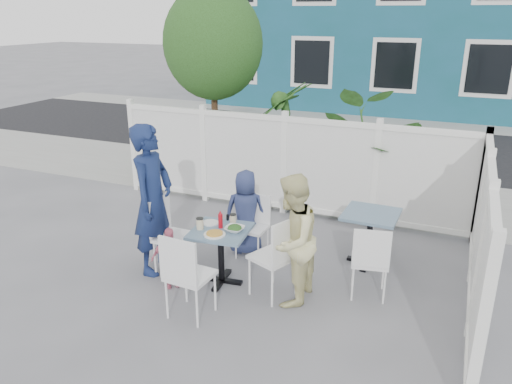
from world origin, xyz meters
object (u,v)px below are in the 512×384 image
at_px(chair_back, 254,221).
at_px(toddler, 170,257).
at_px(chair_left, 168,229).
at_px(man, 153,200).
at_px(utility_cabinet, 210,143).
at_px(main_table, 221,242).
at_px(spare_table, 370,225).
at_px(chair_near, 185,271).
at_px(woman, 291,240).
at_px(boy, 246,212).
at_px(chair_right, 279,252).

bearing_deg(chair_back, toddler, 65.02).
bearing_deg(chair_back, chair_left, 48.41).
bearing_deg(man, utility_cabinet, 12.89).
distance_m(main_table, chair_left, 0.73).
relative_size(spare_table, chair_near, 0.73).
distance_m(chair_near, woman, 1.20).
xyz_separation_m(woman, boy, (-0.97, 0.93, -0.17)).
bearing_deg(chair_near, chair_right, 49.83).
xyz_separation_m(spare_table, chair_left, (-2.28, -1.18, 0.02)).
xyz_separation_m(chair_right, woman, (0.15, -0.00, 0.17)).
bearing_deg(toddler, chair_left, 76.68).
height_order(chair_near, boy, boy).
bearing_deg(toddler, utility_cabinet, 65.54).
distance_m(boy, toddler, 1.29).
relative_size(chair_left, boy, 0.84).
bearing_deg(chair_left, boy, 142.13).
height_order(spare_table, woman, woman).
height_order(spare_table, chair_right, chair_right).
height_order(chair_near, man, man).
relative_size(chair_back, woman, 0.56).
distance_m(chair_left, chair_back, 1.17).
bearing_deg(chair_near, woman, 44.56).
relative_size(main_table, woman, 0.48).
bearing_deg(spare_table, chair_back, -167.21).
relative_size(chair_left, woman, 0.65).
relative_size(chair_right, chair_near, 1.02).
xyz_separation_m(utility_cabinet, chair_right, (3.04, -4.08, -0.01)).
xyz_separation_m(chair_back, man, (-0.99, -0.86, 0.46)).
relative_size(spare_table, man, 0.38).
bearing_deg(boy, spare_table, 169.99).
distance_m(main_table, man, 1.00).
relative_size(chair_left, chair_near, 1.00).
xyz_separation_m(chair_left, boy, (0.67, 0.86, 0.01)).
bearing_deg(utility_cabinet, chair_left, -63.41).
xyz_separation_m(utility_cabinet, boy, (2.22, -3.16, -0.00)).
bearing_deg(chair_right, toddler, 124.88).
bearing_deg(chair_back, chair_right, 129.31).
bearing_deg(boy, main_table, 72.74).
bearing_deg(main_table, utility_cabinet, 119.54).
relative_size(chair_back, boy, 0.72).
relative_size(spare_table, toddler, 0.94).
xyz_separation_m(chair_left, chair_back, (0.81, 0.84, -0.08)).
bearing_deg(chair_right, utility_cabinet, 60.15).
relative_size(utility_cabinet, chair_left, 1.20).
relative_size(chair_left, toddler, 1.30).
bearing_deg(man, chair_right, -97.17).
bearing_deg(man, boy, -49.87).
xyz_separation_m(chair_near, woman, (0.90, 0.78, 0.18)).
xyz_separation_m(chair_left, chair_right, (1.49, -0.06, 0.01)).
bearing_deg(chair_near, main_table, 94.41).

